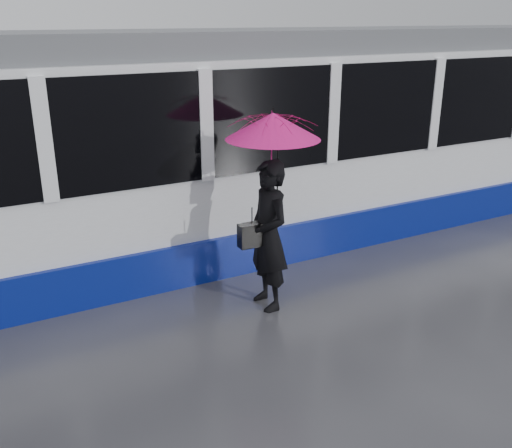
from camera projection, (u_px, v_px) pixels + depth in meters
ground at (298, 308)px, 7.35m from camera, size 90.00×90.00×0.00m
rails at (218, 243)px, 9.42m from camera, size 34.00×1.51×0.02m
tram at (73, 162)px, 7.90m from camera, size 26.00×2.56×3.35m
woman at (268, 236)px, 7.10m from camera, size 0.47×0.71×1.93m
umbrella at (273, 145)px, 6.72m from camera, size 1.15×1.15×1.30m
handbag at (252, 235)px, 7.00m from camera, size 0.35×0.15×0.48m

